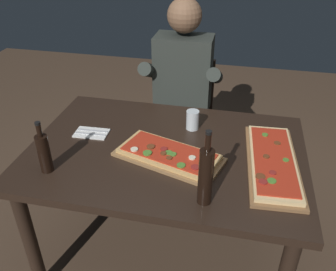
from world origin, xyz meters
name	(u,v)px	position (x,y,z in m)	size (l,w,h in m)	color
ground_plane	(166,247)	(0.00, 0.00, 0.00)	(6.40, 6.40, 0.00)	#4C3828
dining_table	(166,164)	(0.00, 0.00, 0.64)	(1.40, 0.96, 0.74)	black
pizza_rectangular_front	(169,155)	(0.03, -0.08, 0.76)	(0.57, 0.39, 0.05)	olive
pizza_rectangular_left	(273,162)	(0.53, -0.02, 0.76)	(0.27, 0.65, 0.05)	brown
wine_bottle_dark	(206,176)	(0.24, -0.35, 0.88)	(0.06, 0.06, 0.34)	black
oil_bottle_amber	(44,152)	(-0.50, -0.29, 0.84)	(0.06, 0.06, 0.26)	black
tumbler_near_camera	(193,120)	(0.10, 0.23, 0.79)	(0.07, 0.07, 0.11)	silver
napkin_cutlery_set	(92,133)	(-0.43, 0.06, 0.74)	(0.18, 0.12, 0.01)	white
diner_chair	(184,113)	(-0.05, 0.86, 0.49)	(0.44, 0.44, 0.87)	black
seated_diner	(182,88)	(-0.05, 0.74, 0.74)	(0.53, 0.41, 1.33)	#23232D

